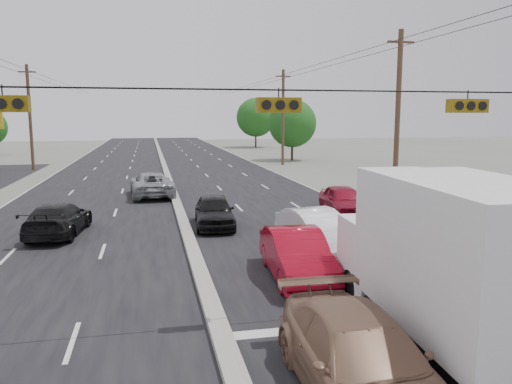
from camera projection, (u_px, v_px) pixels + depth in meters
ground at (218, 330)px, 12.25m from camera, size 200.00×200.00×0.00m
road_surface at (168, 179)px, 41.24m from camera, size 20.00×160.00×0.02m
center_median at (168, 178)px, 41.22m from camera, size 0.50×160.00×0.20m
utility_pole_left_c at (30, 117)px, 47.53m from camera, size 1.60×0.30×10.00m
utility_pole_right_b at (398, 118)px, 28.57m from camera, size 1.60×0.30×10.00m
utility_pole_right_c at (283, 117)px, 52.73m from camera, size 1.60×0.30×10.00m
traffic_signals at (275, 103)px, 11.71m from camera, size 25.00×0.30×0.54m
tree_right_mid at (292, 123)px, 58.20m from camera, size 5.60×5.60×7.14m
tree_right_far at (256, 117)px, 82.47m from camera, size 6.40×6.40×8.16m
box_truck at (446, 260)px, 11.15m from camera, size 3.14×7.83×3.90m
tan_sedan at (361, 362)px, 9.04m from camera, size 2.29×5.43×1.56m
red_sedan at (296, 255)px, 15.97m from camera, size 1.94×4.87×1.57m
queue_car_a at (214, 211)px, 23.46m from camera, size 2.08×4.53×1.51m
queue_car_b at (317, 231)px, 19.29m from camera, size 2.26×4.96×1.58m
queue_car_d at (423, 227)px, 20.68m from camera, size 2.15×4.41×1.24m
queue_car_e at (343, 201)px, 26.14m from camera, size 2.29×4.74×1.56m
oncoming_near at (58, 219)px, 21.79m from camera, size 2.58×5.19×1.45m
oncoming_far at (152, 185)px, 32.35m from camera, size 2.96×5.81×1.57m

